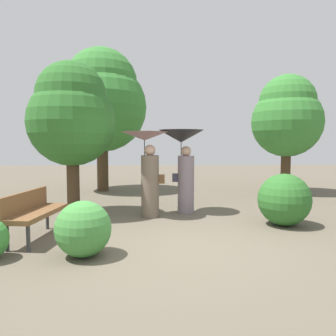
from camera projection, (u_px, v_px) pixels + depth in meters
The scene contains 9 objects.
ground_plane at pixel (174, 245), 5.33m from camera, with size 40.00×40.00×0.00m, color brown.
person_left at pixel (148, 162), 7.30m from camera, with size 1.05×1.05×1.92m.
person_right at pixel (183, 155), 7.74m from camera, with size 1.07×1.07×1.98m.
park_bench at pixel (34, 210), 5.62m from camera, with size 0.68×1.55×0.83m.
tree_near_left at pixel (102, 100), 11.25m from camera, with size 3.09×3.09×4.94m.
tree_near_right at pixel (287, 116), 10.82m from camera, with size 2.32×2.32×3.94m.
tree_mid_left at pixel (72, 114), 7.39m from camera, with size 1.99×1.99×3.51m.
bush_path_left at pixel (83, 229), 4.76m from camera, with size 0.82×0.82×0.82m, color #428C3D.
bush_path_right at pixel (284, 200), 6.57m from camera, with size 1.06×1.06×1.06m, color #2D6B28.
Camera 1 is at (-0.31, -5.21, 1.65)m, focal length 34.84 mm.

